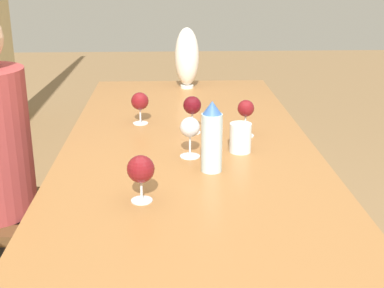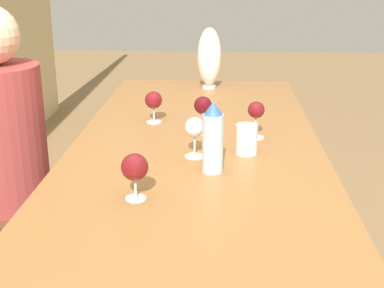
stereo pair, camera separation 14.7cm
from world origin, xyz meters
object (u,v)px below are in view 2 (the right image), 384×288
object	(u,v)px
water_tumbler	(247,139)
wine_glass_4	(203,107)
water_bottle	(213,138)
vase	(209,57)
wine_glass_3	(256,112)
person_far	(7,154)
wine_glass_1	(135,168)
wine_glass_6	(193,129)
wine_glass_7	(154,101)

from	to	relation	value
water_tumbler	wine_glass_4	bearing A→B (deg)	35.36
water_bottle	vase	distance (m)	1.15
wine_glass_3	person_far	distance (m)	0.97
wine_glass_4	person_far	world-z (taller)	person_far
wine_glass_4	water_bottle	bearing A→B (deg)	-173.64
wine_glass_1	wine_glass_6	xyz separation A→B (m)	(0.34, -0.14, 0.01)
water_tumbler	wine_glass_7	xyz separation A→B (m)	(0.35, 0.36, 0.04)
water_tumbler	wine_glass_6	world-z (taller)	wine_glass_6
wine_glass_1	person_far	distance (m)	0.84
water_bottle	wine_glass_6	size ratio (longest dim) A/B	1.64
wine_glass_6	person_far	xyz separation A→B (m)	(0.22, 0.74, -0.18)
wine_glass_6	person_far	distance (m)	0.79
water_tumbler	wine_glass_4	distance (m)	0.27
wine_glass_3	person_far	world-z (taller)	person_far
water_tumbler	wine_glass_1	world-z (taller)	wine_glass_1
wine_glass_7	wine_glass_6	bearing A→B (deg)	-155.21
vase	wine_glass_1	size ratio (longest dim) A/B	2.32
vase	person_far	world-z (taller)	person_far
water_tumbler	person_far	xyz separation A→B (m)	(0.18, 0.92, -0.14)
water_bottle	wine_glass_3	bearing A→B (deg)	-24.08
wine_glass_4	wine_glass_7	bearing A→B (deg)	57.48
wine_glass_6	wine_glass_7	bearing A→B (deg)	24.79
wine_glass_3	wine_glass_6	bearing A→B (deg)	134.21
water_bottle	vase	xyz separation A→B (m)	(1.14, 0.04, 0.05)
water_bottle	wine_glass_3	world-z (taller)	water_bottle
vase	wine_glass_1	bearing A→B (deg)	172.84
water_tumbler	wine_glass_4	size ratio (longest dim) A/B	0.71
wine_glass_7	person_far	world-z (taller)	person_far
wine_glass_6	wine_glass_4	bearing A→B (deg)	-5.02
water_bottle	wine_glass_1	xyz separation A→B (m)	(-0.21, 0.21, -0.02)
vase	wine_glass_1	world-z (taller)	vase
water_bottle	water_tumbler	bearing A→B (deg)	-33.42
water_bottle	vase	bearing A→B (deg)	1.89
vase	wine_glass_7	bearing A→B (deg)	161.48
vase	wine_glass_7	world-z (taller)	vase
wine_glass_1	wine_glass_7	bearing A→B (deg)	3.00
wine_glass_7	person_far	distance (m)	0.61
water_bottle	wine_glass_4	distance (m)	0.39
water_bottle	wine_glass_6	distance (m)	0.15
water_bottle	water_tumbler	world-z (taller)	water_bottle
wine_glass_3	wine_glass_6	xyz separation A→B (m)	(-0.21, 0.22, -0.00)
wine_glass_1	person_far	bearing A→B (deg)	46.58
water_tumbler	vase	size ratio (longest dim) A/B	0.33
person_far	water_tumbler	bearing A→B (deg)	-101.02
water_bottle	wine_glass_4	bearing A→B (deg)	6.36
water_bottle	water_tumbler	size ratio (longest dim) A/B	2.22
vase	wine_glass_6	world-z (taller)	vase
wine_glass_6	person_far	size ratio (longest dim) A/B	0.11
water_tumbler	water_bottle	bearing A→B (deg)	146.58
wine_glass_4	wine_glass_1	bearing A→B (deg)	164.72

